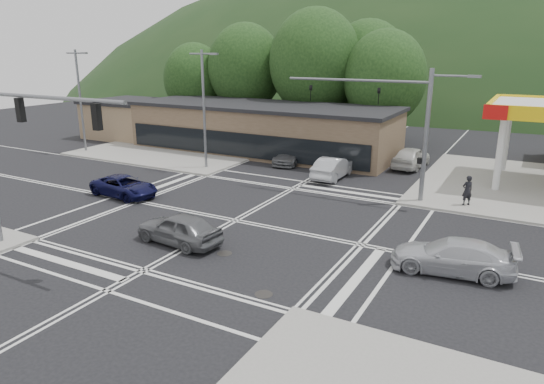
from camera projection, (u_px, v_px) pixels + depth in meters
The scene contains 21 objects.
ground at pixel (235, 220), 26.60m from camera, with size 120.00×120.00×0.00m, color black.
sidewalk_nw at pixel (188, 147), 46.09m from camera, with size 16.00×16.00×0.15m, color gray.
commercial_row at pixel (262, 130), 44.01m from camera, with size 24.00×8.00×4.00m, color brown.
commercial_nw at pixel (132, 120), 51.42m from camera, with size 8.00×7.00×3.60m, color #846B4F.
hill_north at pixel (466, 93), 102.31m from camera, with size 252.00×126.00×140.00m, color #1D3719.
tree_n_a at pixel (246, 68), 51.20m from camera, with size 8.00×8.00×11.75m.
tree_n_b at pixel (315, 62), 47.33m from camera, with size 9.00×9.00×12.98m.
tree_n_c at pixel (385, 78), 44.48m from camera, with size 7.60×7.60×10.87m.
tree_n_d at pixel (195, 79), 53.48m from camera, with size 6.80×6.80×9.76m.
tree_n_e at pixel (367, 68), 49.04m from camera, with size 8.40×8.40×11.98m.
streetlight_nw at pixel (204, 104), 36.61m from camera, with size 2.50×0.25×9.00m.
streetlight_w at pixel (80, 96), 42.82m from camera, with size 2.50×0.25×9.00m.
signal_mast_ne at pixel (406, 118), 28.86m from camera, with size 11.65×0.30×8.00m.
signal_mast_sw at pixel (8, 142), 21.18m from camera, with size 9.14×0.28×8.00m.
car_blue_west at pixel (124, 186), 30.84m from camera, with size 2.15×4.66×1.30m, color #0B0C33.
car_grey_center at pixel (179, 228), 23.27m from camera, with size 1.80×4.48×1.53m, color #5D5F62.
car_silver_east at pixel (452, 256), 20.26m from camera, with size 2.04×5.01×1.45m, color silver.
car_queue_a at pixel (333, 168), 35.13m from camera, with size 1.65×4.72×1.56m, color #A7A9AE.
car_queue_b at pixel (411, 157), 38.19m from camera, with size 1.98×4.92×1.68m, color beige.
car_northbound at pixel (291, 155), 39.68m from camera, with size 1.90×4.66×1.35m, color slate.
pedestrian at pixel (467, 190), 28.53m from camera, with size 0.65×0.43×1.79m, color black.
Camera 1 is at (13.80, -21.01, 9.06)m, focal length 32.00 mm.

